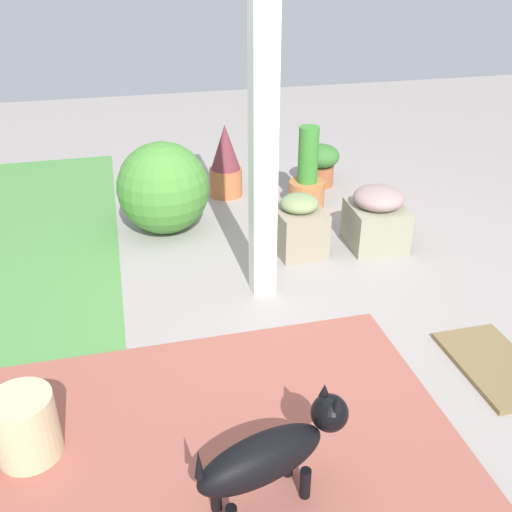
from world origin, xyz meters
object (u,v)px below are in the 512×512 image
Objects in this scene: terracotta_pot_spiky at (226,162)px; ceramic_urn at (26,428)px; dog at (272,453)px; round_shrub at (163,188)px; terracotta_pot_broad at (320,162)px; stone_planter_nearest at (376,217)px; doormat at (495,365)px; porch_pillar at (263,107)px; terracotta_pot_tall at (307,179)px; stone_planter_near at (299,226)px.

terracotta_pot_spiky is 3.12m from ceramic_urn.
dog is 2.01× the size of ceramic_urn.
terracotta_pot_broad is at bearing -67.58° from round_shrub.
round_shrub is at bearing 66.81° from stone_planter_nearest.
round_shrub is at bearing 35.83° from doormat.
dog is at bearing 145.99° from stone_planter_nearest.
porch_pillar is 1.90m from doormat.
ceramic_urn is at bearing 123.23° from stone_planter_nearest.
doormat is (0.52, -1.39, -0.25)m from dog.
dog is (-2.01, 1.36, 0.04)m from stone_planter_nearest.
doormat is (-2.73, -0.94, -0.29)m from terracotta_pot_spiky.
terracotta_pot_broad is (1.68, -0.99, -0.98)m from porch_pillar.
ceramic_urn is at bearing 90.88° from doormat.
porch_pillar is 2.04m from ceramic_urn.
terracotta_pot_broad is at bearing -22.56° from dog.
terracotta_pot_spiky is (1.65, -0.08, -0.90)m from porch_pillar.
terracotta_pot_broad is (0.45, -0.28, -0.03)m from terracotta_pot_tall.
doormat is at bearing -144.17° from round_shrub.
round_shrub is 1.81× the size of terracotta_pot_broad.
terracotta_pot_spiky is at bearing -8.03° from dog.
stone_planter_near is at bearing 22.31° from doormat.
terracotta_pot_tall is (0.82, 0.27, 0.02)m from stone_planter_nearest.
dog reaches higher than ceramic_urn.
terracotta_pot_broad is at bearing -88.14° from terracotta_pot_spiky.
terracotta_pot_tall is at bearing -123.79° from terracotta_pot_spiky.
terracotta_pot_spiky reaches higher than terracotta_pot_broad.
terracotta_pot_spiky is 0.76m from terracotta_pot_tall.
terracotta_pot_broad is 0.58× the size of dog.
dog reaches higher than doormat.
round_shrub is 1.06× the size of dog.
porch_pillar is 3.68× the size of doormat.
stone_planter_nearest is 2.79m from ceramic_urn.
terracotta_pot_tall is (1.23, -0.71, -0.95)m from porch_pillar.
stone_planter_nearest is 0.59m from stone_planter_near.
stone_planter_nearest is at bearing 1.45° from doormat.
porch_pillar is at bearing -13.14° from dog.
doormat is at bearing -178.55° from stone_planter_nearest.
dog is at bearing 166.86° from porch_pillar.
terracotta_pot_tall is 1.79× the size of terracotta_pot_broad.
ceramic_urn is (-2.80, 2.34, -0.06)m from terracotta_pot_broad.
porch_pillar is 1.71m from terracotta_pot_tall.
terracotta_pot_tall is at bearing -30.05° from porch_pillar.
porch_pillar reaches higher than dog.
stone_planter_near is at bearing -47.92° from ceramic_urn.
dog is at bearing -116.16° from ceramic_urn.
terracotta_pot_broad is at bearing -39.91° from ceramic_urn.
stone_planter_nearest is 1.27m from terracotta_pot_broad.
stone_planter_nearest is 1.64m from round_shrub.
ceramic_urn is (-1.12, 1.35, -1.04)m from porch_pillar.
round_shrub is 1.10× the size of terracotta_pot_spiky.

